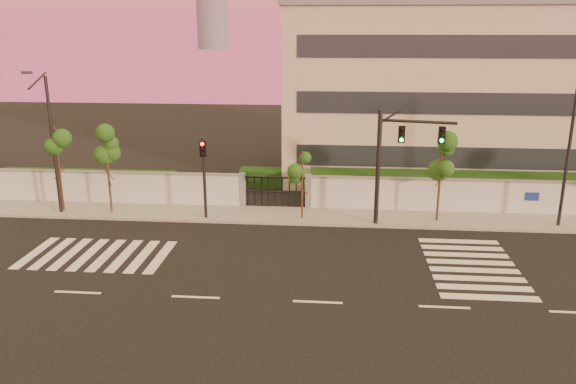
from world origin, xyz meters
name	(u,v)px	position (x,y,z in m)	size (l,w,h in m)	color
ground	(318,302)	(0.00, 0.00, 0.00)	(120.00, 120.00, 0.00)	black
sidewalk	(324,217)	(0.00, 10.50, 0.07)	(60.00, 3.00, 0.15)	gray
perimeter_wall	(327,193)	(0.10, 12.00, 1.07)	(60.00, 0.36, 2.20)	silver
hedge_row	(344,185)	(1.17, 14.74, 0.82)	(41.00, 4.25, 1.80)	black
institutional_building	(452,91)	(9.00, 21.99, 6.16)	(24.40, 12.40, 12.25)	#BDB3A0
road_markings	(287,263)	(-1.58, 3.76, 0.01)	(57.00, 7.62, 0.02)	silver
street_tree_b	(57,150)	(-15.50, 10.17, 3.79)	(1.62, 1.29, 5.16)	#382314
street_tree_c	(106,148)	(-12.55, 10.18, 3.96)	(1.61, 1.28, 5.38)	#382314
street_tree_d	(303,170)	(-1.23, 10.00, 2.98)	(1.36, 1.08, 4.04)	#382314
street_tree_e	(442,157)	(6.38, 10.18, 3.79)	(1.64, 1.31, 5.16)	#382314
traffic_signal_main	(394,154)	(3.71, 9.41, 4.10)	(4.08, 0.94, 6.49)	black
traffic_signal_secondary	(204,168)	(-6.76, 9.57, 3.06)	(0.37, 0.35, 4.82)	black
streetlight_west	(51,139)	(-15.51, 9.63, 4.56)	(0.50, 2.03, 8.45)	black
streetlight_east	(571,147)	(12.91, 9.75, 4.56)	(0.50, 2.03, 8.44)	black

